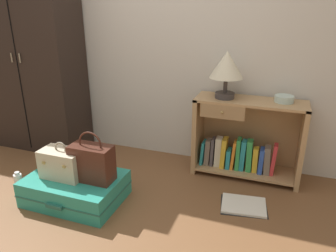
% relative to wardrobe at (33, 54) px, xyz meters
% --- Properties ---
extents(ground_plane, '(9.00, 9.00, 0.00)m').
position_rel_wardrobe_xyz_m(ground_plane, '(1.30, -1.20, -1.01)').
color(ground_plane, brown).
extents(back_wall, '(6.40, 0.10, 2.60)m').
position_rel_wardrobe_xyz_m(back_wall, '(1.30, 0.30, 0.29)').
color(back_wall, beige).
rests_on(back_wall, ground_plane).
extents(wardrobe, '(0.99, 0.47, 2.03)m').
position_rel_wardrobe_xyz_m(wardrobe, '(0.00, 0.00, 0.00)').
color(wardrobe, black).
rests_on(wardrobe, ground_plane).
extents(bookshelf, '(0.96, 0.35, 0.73)m').
position_rel_wardrobe_xyz_m(bookshelf, '(2.21, 0.06, -0.68)').
color(bookshelf, tan).
rests_on(bookshelf, ground_plane).
extents(table_lamp, '(0.29, 0.29, 0.41)m').
position_rel_wardrobe_xyz_m(table_lamp, '(2.01, 0.04, -0.01)').
color(table_lamp, '#3D3838').
rests_on(table_lamp, bookshelf).
extents(bowl, '(0.16, 0.16, 0.06)m').
position_rel_wardrobe_xyz_m(bowl, '(2.50, 0.08, -0.26)').
color(bowl, silver).
rests_on(bowl, bookshelf).
extents(suitcase_large, '(0.76, 0.54, 0.21)m').
position_rel_wardrobe_xyz_m(suitcase_large, '(0.99, -0.84, -0.91)').
color(suitcase_large, teal).
rests_on(suitcase_large, ground_plane).
extents(train_case, '(0.34, 0.20, 0.30)m').
position_rel_wardrobe_xyz_m(train_case, '(0.91, -0.86, -0.69)').
color(train_case, beige).
rests_on(train_case, suitcase_large).
extents(handbag, '(0.33, 0.17, 0.41)m').
position_rel_wardrobe_xyz_m(handbag, '(1.16, -0.82, -0.65)').
color(handbag, '#472319').
rests_on(handbag, suitcase_large).
extents(bottle, '(0.07, 0.07, 0.18)m').
position_rel_wardrobe_xyz_m(bottle, '(0.45, -0.89, -0.93)').
color(bottle, white).
rests_on(bottle, ground_plane).
extents(open_book_on_floor, '(0.40, 0.34, 0.02)m').
position_rel_wardrobe_xyz_m(open_book_on_floor, '(2.30, -0.47, -1.01)').
color(open_book_on_floor, white).
rests_on(open_book_on_floor, ground_plane).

